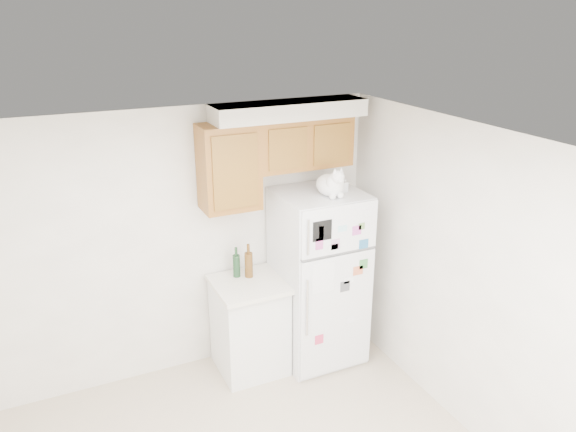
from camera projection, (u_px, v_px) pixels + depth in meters
room_shell at (258, 284)px, 3.45m from camera, size 3.84×4.04×2.52m
refrigerator at (319, 277)px, 5.35m from camera, size 0.76×0.78×1.70m
base_counter at (250, 325)px, 5.28m from camera, size 0.64×0.64×0.92m
cat at (332, 184)px, 4.93m from camera, size 0.28×0.41×0.29m
storage_box_back at (334, 185)px, 5.11m from camera, size 0.21×0.17×0.10m
storage_box_front at (338, 187)px, 5.07m from camera, size 0.18×0.15×0.09m
bottle_green at (236, 262)px, 5.17m from camera, size 0.07×0.07×0.29m
bottle_amber at (249, 261)px, 5.16m from camera, size 0.08×0.08×0.33m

